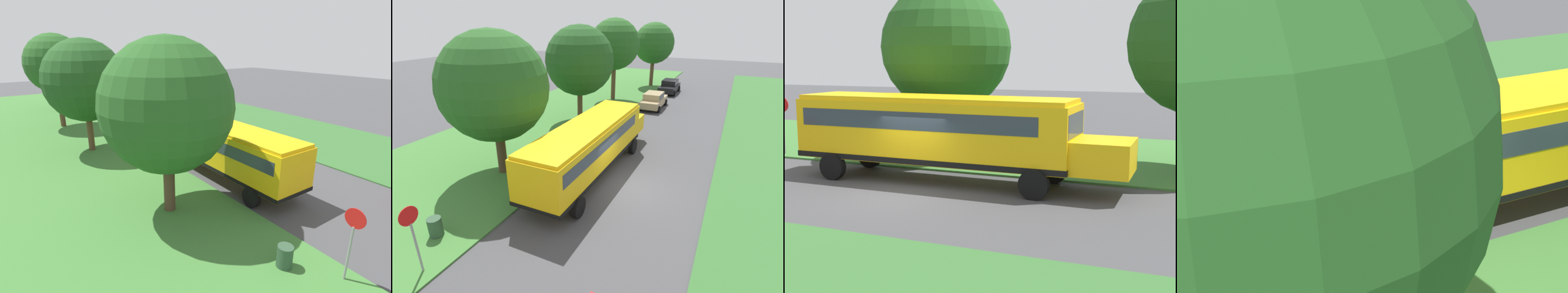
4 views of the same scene
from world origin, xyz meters
TOP-DOWN VIEW (x-y plane):
  - ground_plane at (0.00, 0.00)m, footprint 120.00×120.00m
  - grass_far_side at (9.00, 0.00)m, footprint 10.00×80.00m
  - school_bus at (-2.43, 0.49)m, footprint 2.84×12.42m
  - oak_tree_roadside_mid at (-7.42, 9.12)m, footprint 5.65×5.65m

SIDE VIEW (x-z plane):
  - ground_plane at x=0.00m, z-range 0.00..0.00m
  - grass_far_side at x=9.00m, z-range 0.00..0.07m
  - school_bus at x=-2.43m, z-range 0.34..3.50m
  - oak_tree_roadside_mid at x=-7.42m, z-range 1.22..9.18m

